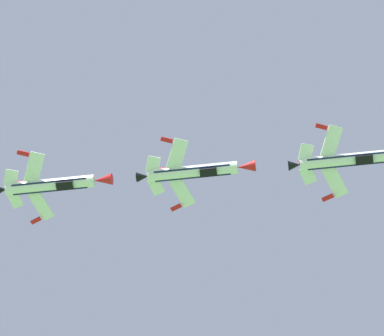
# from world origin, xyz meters

# --- Properties ---
(fighter_jet_left_wing) EXTENTS (15.97, 8.70, 6.29)m
(fighter_jet_left_wing) POSITION_xyz_m (20.72, 76.85, 74.97)
(fighter_jet_left_wing) COLOR white
(fighter_jet_right_wing) EXTENTS (15.97, 9.21, 5.53)m
(fighter_jet_right_wing) POSITION_xyz_m (0.65, 78.47, 75.52)
(fighter_jet_right_wing) COLOR white
(fighter_jet_left_outer) EXTENTS (15.97, 9.23, 5.51)m
(fighter_jet_left_outer) POSITION_xyz_m (-18.22, 78.35, 74.18)
(fighter_jet_left_outer) COLOR white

